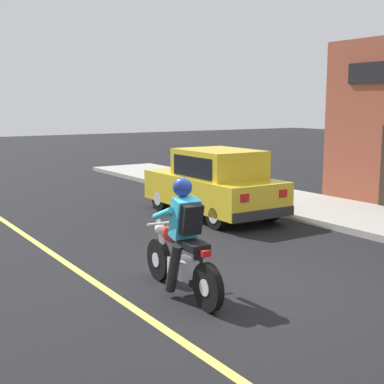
% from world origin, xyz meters
% --- Properties ---
extents(ground_plane, '(80.00, 80.00, 0.00)m').
position_xyz_m(ground_plane, '(0.00, 0.00, 0.00)').
color(ground_plane, black).
extents(sidewalk_curb, '(2.60, 22.00, 0.14)m').
position_xyz_m(sidewalk_curb, '(4.93, 3.00, 0.07)').
color(sidewalk_curb, '#9E9B93').
rests_on(sidewalk_curb, ground).
extents(lane_stripe, '(0.12, 19.80, 0.01)m').
position_xyz_m(lane_stripe, '(-1.80, 3.00, 0.00)').
color(lane_stripe, '#D1C64C').
rests_on(lane_stripe, ground).
extents(motorcycle_with_rider, '(0.59, 2.02, 1.62)m').
position_xyz_m(motorcycle_with_rider, '(-1.00, 0.12, 0.68)').
color(motorcycle_with_rider, black).
rests_on(motorcycle_with_rider, ground).
extents(car_hatchback, '(1.71, 3.81, 1.57)m').
position_xyz_m(car_hatchback, '(2.44, 4.14, 0.77)').
color(car_hatchback, black).
rests_on(car_hatchback, ground).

